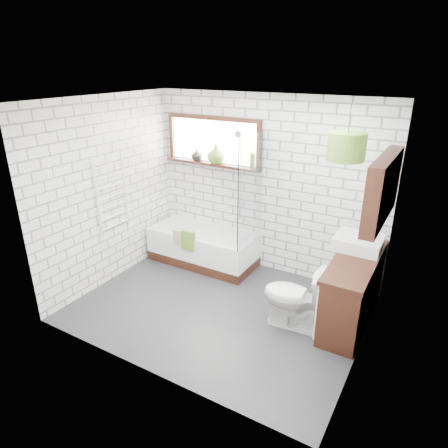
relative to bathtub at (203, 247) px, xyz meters
The scene contains 22 objects.
floor 1.29m from the bathtub, 48.29° to the right, with size 3.40×2.60×0.01m, color #27272A.
ceiling 2.58m from the bathtub, 48.29° to the right, with size 3.40×2.60×0.01m, color white.
wall_back 1.35m from the bathtub, 23.05° to the left, with size 3.40×0.01×2.50m, color white.
wall_front 2.60m from the bathtub, 69.46° to the right, with size 3.40×0.01×2.50m, color white.
wall_left 1.62m from the bathtub, 132.32° to the right, with size 0.01×2.60×2.50m, color white.
wall_right 2.89m from the bathtub, 20.37° to the right, with size 0.01×2.60×2.50m, color white.
window 1.57m from the bathtub, 91.21° to the left, with size 1.52×0.16×0.68m, color black.
towel_radiator 1.56m from the bathtub, 130.80° to the right, with size 0.06×0.52×1.00m, color white.
mirror_cabinet 2.85m from the bathtub, ahead, with size 0.16×1.20×0.70m, color black.
shower_riser 1.22m from the bathtub, 35.29° to the left, with size 0.02×0.02×1.30m, color silver.
bathtub is the anchor object (origin of this frame).
shower_screen 1.28m from the bathtub, ahead, with size 0.02×0.72×1.50m, color white.
towel_green 0.43m from the bathtub, 92.85° to the right, with size 0.21×0.06×0.29m, color #547C25.
towel_beige 0.46m from the bathtub, 117.25° to the right, with size 0.18×0.04×0.23m, color tan.
vanity 2.35m from the bathtub, ahead, with size 0.46×1.41×0.81m, color black.
basin 2.34m from the bathtub, ahead, with size 0.53×0.46×0.15m, color white.
tap 2.51m from the bathtub, ahead, with size 0.03×0.03×0.18m, color silver.
toilet 1.97m from the bathtub, 24.44° to the right, with size 0.75×0.43×0.77m, color white.
vase_olive 1.39m from the bathtub, 76.41° to the left, with size 0.26×0.26×0.28m, color #5B8127.
vase_dark 1.37m from the bathtub, 133.54° to the left, with size 0.17×0.17×0.17m, color black.
bottle 1.50m from the bathtub, 23.81° to the left, with size 0.07×0.07×0.20m, color #5B8127.
pendant 2.87m from the bathtub, 16.19° to the right, with size 0.37×0.37×0.27m, color #547C25.
Camera 1 is at (2.19, -3.63, 2.87)m, focal length 32.00 mm.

